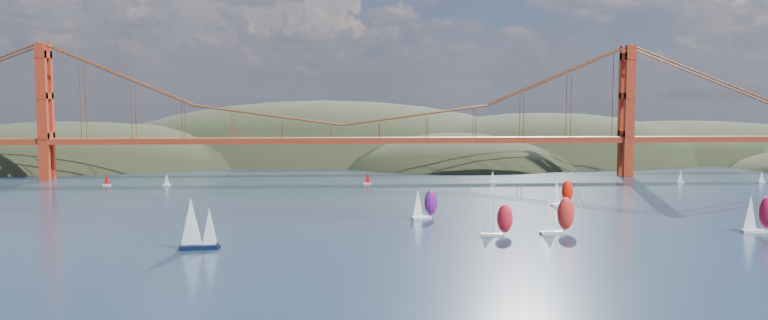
{
  "coord_description": "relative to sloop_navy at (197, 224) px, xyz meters",
  "views": [
    {
      "loc": [
        -1.87,
        -129.98,
        34.63
      ],
      "look_at": [
        11.56,
        90.0,
        15.26
      ],
      "focal_mm": 35.0,
      "sensor_mm": 36.0,
      "label": 1
    }
  ],
  "objects": [
    {
      "name": "ground",
      "position": [
        33.61,
        -37.21,
        -5.76
      ],
      "size": [
        1200.0,
        1200.0,
        0.0
      ],
      "primitive_type": "plane",
      "color": "black",
      "rests_on": "ground"
    },
    {
      "name": "headlands",
      "position": [
        78.56,
        241.08,
        -18.22
      ],
      "size": [
        725.0,
        225.0,
        96.0
      ],
      "color": "black",
      "rests_on": "ground"
    },
    {
      "name": "bridge",
      "position": [
        31.86,
        142.79,
        26.47
      ],
      "size": [
        552.0,
        12.0,
        55.0
      ],
      "color": "maroon",
      "rests_on": "ground"
    },
    {
      "name": "sloop_navy",
      "position": [
        0.0,
        0.0,
        0.0
      ],
      "size": [
        8.62,
        5.19,
        13.05
      ],
      "rotation": [
        0.0,
        0.0,
        0.12
      ],
      "color": "black",
      "rests_on": "ground"
    },
    {
      "name": "racer_0",
      "position": [
        70.16,
        11.56,
        -1.55
      ],
      "size": [
        7.85,
        3.42,
        8.92
      ],
      "rotation": [
        0.0,
        0.0,
        -0.09
      ],
      "color": "silver",
      "rests_on": "ground"
    },
    {
      "name": "racer_1",
      "position": [
        85.77,
        13.42,
        -0.88
      ],
      "size": [
        9.2,
        4.72,
        10.33
      ],
      "rotation": [
        0.0,
        0.0,
        0.18
      ],
      "color": "silver",
      "rests_on": "ground"
    },
    {
      "name": "racer_2",
      "position": [
        136.97,
        12.4,
        -0.83
      ],
      "size": [
        9.16,
        3.85,
        10.44
      ],
      "rotation": [
        0.0,
        0.0,
        0.07
      ],
      "color": "white",
      "rests_on": "ground"
    },
    {
      "name": "racer_3",
      "position": [
        101.26,
        60.47,
        -1.53
      ],
      "size": [
        8.0,
        4.99,
        8.94
      ],
      "rotation": [
        0.0,
        0.0,
        0.32
      ],
      "color": "silver",
      "rests_on": "ground"
    },
    {
      "name": "racer_rwb",
      "position": [
        55.54,
        38.57,
        -1.49
      ],
      "size": [
        8.08,
        5.28,
        9.04
      ],
      "rotation": [
        0.0,
        0.0,
        0.36
      ],
      "color": "silver",
      "rests_on": "ground"
    },
    {
      "name": "distant_boat_2",
      "position": [
        -56.53,
        121.35,
        -3.35
      ],
      "size": [
        3.0,
        2.0,
        4.7
      ],
      "color": "silver",
      "rests_on": "ground"
    },
    {
      "name": "distant_boat_3",
      "position": [
        -33.75,
        120.25,
        -3.35
      ],
      "size": [
        3.0,
        2.0,
        4.7
      ],
      "color": "silver",
      "rests_on": "ground"
    },
    {
      "name": "distant_boat_4",
      "position": [
        166.22,
        117.79,
        -3.35
      ],
      "size": [
        3.0,
        2.0,
        4.7
      ],
      "color": "silver",
      "rests_on": "ground"
    },
    {
      "name": "distant_boat_5",
      "position": [
        198.43,
        116.31,
        -3.35
      ],
      "size": [
        3.0,
        2.0,
        4.7
      ],
      "color": "silver",
      "rests_on": "ground"
    },
    {
      "name": "distant_boat_8",
      "position": [
        92.14,
        121.62,
        -3.35
      ],
      "size": [
        3.0,
        2.0,
        4.7
      ],
      "color": "silver",
      "rests_on": "ground"
    },
    {
      "name": "distant_boat_9",
      "position": [
        42.87,
        120.49,
        -3.35
      ],
      "size": [
        3.0,
        2.0,
        4.7
      ],
      "color": "silver",
      "rests_on": "ground"
    }
  ]
}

